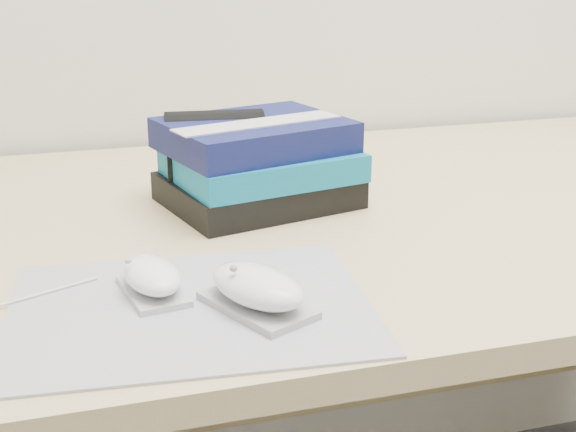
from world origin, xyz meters
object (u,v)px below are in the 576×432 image
object	(u,v)px
mouse_front	(257,289)
book_stack	(258,163)
pouch	(215,156)
desk	(309,347)
mouse_rear	(152,278)

from	to	relation	value
mouse_front	book_stack	world-z (taller)	book_stack
pouch	desk	bearing A→B (deg)	-9.51
pouch	mouse_rear	bearing A→B (deg)	-112.75
book_stack	mouse_rear	bearing A→B (deg)	-124.00
mouse_rear	mouse_front	xyz separation A→B (m)	(0.09, -0.06, 0.00)
book_stack	pouch	world-z (taller)	pouch
mouse_front	book_stack	bearing A→B (deg)	75.36
desk	mouse_rear	xyz separation A→B (m)	(-0.25, -0.27, 0.25)
book_stack	mouse_front	bearing A→B (deg)	-104.64
mouse_rear	desk	bearing A→B (deg)	47.58
desk	pouch	xyz separation A→B (m)	(-0.13, 0.02, 0.29)
desk	pouch	world-z (taller)	pouch
desk	pouch	bearing A→B (deg)	170.49
mouse_rear	mouse_front	bearing A→B (deg)	-35.10
book_stack	pouch	distance (m)	0.06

